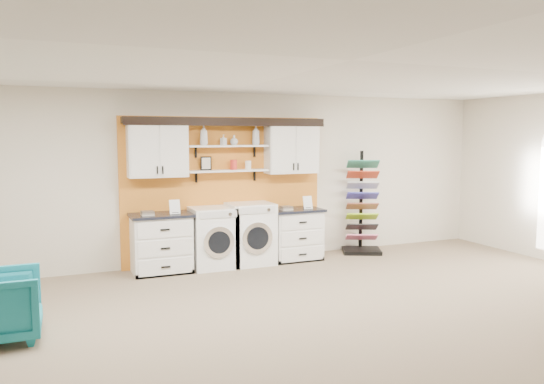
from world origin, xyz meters
name	(u,v)px	position (x,y,z in m)	size (l,w,h in m)	color
floor	(347,348)	(0.00, 0.00, 0.00)	(10.00, 10.00, 0.00)	#886F5B
ceiling	(351,60)	(0.00, 0.00, 2.80)	(10.00, 10.00, 0.00)	white
wall_back	(224,178)	(0.00, 4.00, 1.40)	(10.00, 10.00, 0.00)	beige
accent_panel	(225,190)	(0.00, 3.96, 1.20)	(3.40, 0.07, 2.40)	orange
upper_cabinet_left	(157,150)	(-1.13, 3.79, 1.88)	(0.90, 0.35, 0.84)	white
upper_cabinet_right	(291,148)	(1.13, 3.79, 1.88)	(0.90, 0.35, 0.84)	white
shelf_lower	(228,171)	(0.00, 3.80, 1.53)	(1.32, 0.28, 0.03)	white
shelf_upper	(228,146)	(0.00, 3.80, 1.93)	(1.32, 0.28, 0.03)	white
crown_molding	(227,121)	(0.00, 3.81, 2.33)	(3.30, 0.41, 0.13)	black
picture_frame	(206,163)	(-0.35, 3.85, 1.66)	(0.18, 0.02, 0.22)	black
canister_red	(234,165)	(0.10, 3.80, 1.62)	(0.11, 0.11, 0.16)	red
canister_cream	(248,165)	(0.35, 3.80, 1.61)	(0.10, 0.10, 0.14)	silver
base_cabinet_left	(161,243)	(-1.13, 3.64, 0.46)	(0.93, 0.66, 0.91)	white
base_cabinet_right	(295,234)	(1.13, 3.64, 0.44)	(0.89, 0.66, 0.87)	white
washer	(213,237)	(-0.31, 3.64, 0.48)	(0.69, 0.71, 0.97)	white
dryer	(250,233)	(0.32, 3.64, 0.50)	(0.72, 0.71, 1.00)	white
sample_rack	(362,221)	(2.48, 3.68, 0.56)	(0.84, 0.78, 1.83)	black
armchair	(0,306)	(-3.18, 1.55, 0.36)	(0.77, 0.79, 0.72)	#147A8B
soap_bottle_a	(204,135)	(-0.39, 3.80, 2.11)	(0.12, 0.13, 0.32)	silver
soap_bottle_b	(223,140)	(-0.07, 3.80, 2.03)	(0.08, 0.08, 0.17)	silver
soap_bottle_c	(234,140)	(0.11, 3.80, 2.03)	(0.13, 0.13, 0.16)	silver
soap_bottle_d	(256,135)	(0.49, 3.80, 2.11)	(0.13, 0.13, 0.33)	silver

